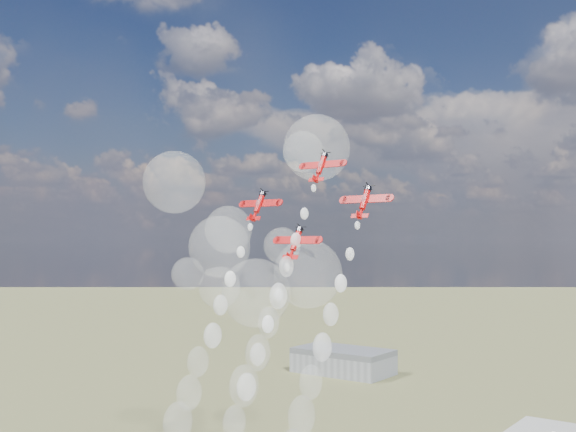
{
  "coord_description": "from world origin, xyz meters",
  "views": [
    {
      "loc": [
        70.34,
        -126.05,
        70.93
      ],
      "look_at": [
        -24.48,
        1.93,
        76.49
      ],
      "focal_mm": 42.0,
      "sensor_mm": 36.0,
      "label": 1
    }
  ],
  "objects_px": {
    "plane_left": "(259,205)",
    "plane_slot": "(295,242)",
    "hangar": "(343,361)",
    "plane_lead": "(321,166)",
    "plane_right": "(364,201)"
  },
  "relations": [
    {
      "from": "plane_lead",
      "to": "hangar",
      "type": "bearing_deg",
      "value": 120.4
    },
    {
      "from": "hangar",
      "to": "plane_right",
      "type": "xyz_separation_m",
      "value": [
        116.39,
        -178.18,
        72.8
      ]
    },
    {
      "from": "plane_right",
      "to": "plane_lead",
      "type": "bearing_deg",
      "value": 160.83
    },
    {
      "from": "plane_left",
      "to": "hangar",
      "type": "bearing_deg",
      "value": 115.94
    },
    {
      "from": "plane_left",
      "to": "plane_slot",
      "type": "distance_m",
      "value": 18.14
    },
    {
      "from": "hangar",
      "to": "plane_lead",
      "type": "height_order",
      "value": "plane_lead"
    },
    {
      "from": "hangar",
      "to": "plane_right",
      "type": "bearing_deg",
      "value": -56.85
    },
    {
      "from": "hangar",
      "to": "plane_lead",
      "type": "relative_size",
      "value": 4.25
    },
    {
      "from": "plane_left",
      "to": "plane_lead",
      "type": "bearing_deg",
      "value": 19.17
    },
    {
      "from": "plane_lead",
      "to": "plane_right",
      "type": "xyz_separation_m",
      "value": [
        14.86,
        -5.17,
        -9.03
      ]
    },
    {
      "from": "plane_left",
      "to": "plane_slot",
      "type": "bearing_deg",
      "value": -19.17
    },
    {
      "from": "plane_left",
      "to": "plane_slot",
      "type": "relative_size",
      "value": 1.0
    },
    {
      "from": "hangar",
      "to": "plane_right",
      "type": "relative_size",
      "value": 4.25
    },
    {
      "from": "plane_left",
      "to": "plane_right",
      "type": "height_order",
      "value": "same"
    },
    {
      "from": "plane_left",
      "to": "plane_right",
      "type": "bearing_deg",
      "value": 0.0
    }
  ]
}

